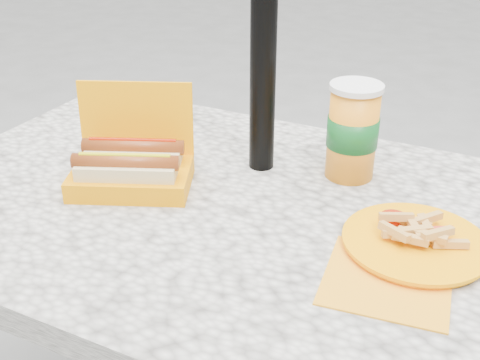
% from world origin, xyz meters
% --- Properties ---
extents(picnic_table, '(1.20, 0.80, 0.75)m').
position_xyz_m(picnic_table, '(0.00, 0.00, 0.64)').
color(picnic_table, beige).
rests_on(picnic_table, ground).
extents(hotdog_box, '(0.27, 0.23, 0.18)m').
position_xyz_m(hotdog_box, '(-0.19, -0.03, 0.79)').
color(hotdog_box, '#FF9A00').
rests_on(hotdog_box, picnic_table).
extents(fries_plate, '(0.24, 0.32, 0.05)m').
position_xyz_m(fries_plate, '(0.34, -0.00, 0.76)').
color(fries_plate, orange).
rests_on(fries_plate, picnic_table).
extents(soda_cup, '(0.10, 0.10, 0.19)m').
position_xyz_m(soda_cup, '(0.17, 0.20, 0.84)').
color(soda_cup, orange).
rests_on(soda_cup, picnic_table).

